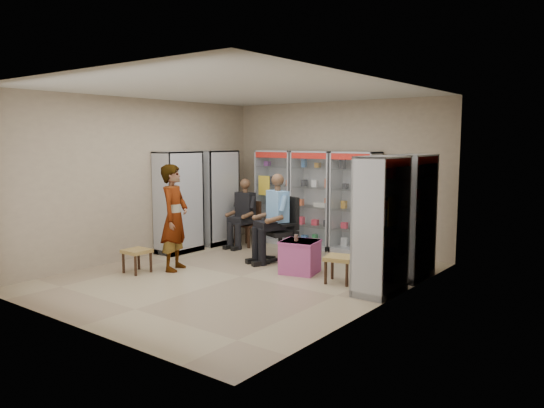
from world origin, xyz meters
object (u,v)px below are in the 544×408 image
Objects in this scene: cabinet_left_far at (217,197)px; wooden_chair at (247,224)px; office_chair at (280,229)px; woven_stool_a at (339,269)px; cabinet_back_mid at (315,200)px; cabinet_right_near at (381,226)px; cabinet_right_far at (412,217)px; cabinet_back_left at (278,197)px; standing_man at (174,218)px; woven_stool_b at (137,261)px; cabinet_left_near at (179,202)px; pink_trunk at (300,257)px; seated_shopkeeper at (279,221)px; cabinet_back_right at (355,203)px.

cabinet_left_far is 2.13× the size of wooden_chair.
woven_stool_a is (1.63, -0.63, -0.38)m from office_chair.
cabinet_right_near is at bearing -40.84° from cabinet_back_mid.
cabinet_back_left is at bearing 72.25° from cabinet_right_far.
woven_stool_b is at bearing 121.86° from standing_man.
cabinet_left_near is 2.19m from office_chair.
wooden_chair is at bearing -108.90° from cabinet_back_left.
office_chair is 0.99m from pink_trunk.
wooden_chair is 2.89m from woven_stool_b.
woven_stool_b is at bearing -94.12° from cabinet_back_left.
cabinet_back_left is 5.02× the size of woven_stool_b.
cabinet_back_mid is 3.50× the size of pink_trunk.
pink_trunk is at bearing 117.31° from cabinet_right_far.
seated_shopkeeper is at bearing -82.56° from cabinet_back_mid.
office_chair is at bearing 97.74° from cabinet_right_far.
cabinet_right_near reaches higher than office_chair.
cabinet_back_mid is 1.10× the size of standing_man.
cabinet_left_near is at bearing -117.61° from wooden_chair.
pink_trunk is (-1.60, -0.83, -0.73)m from cabinet_right_far.
cabinet_back_right is at bearing 36.16° from cabinet_right_near.
cabinet_back_mid is at bearing 116.66° from pink_trunk.
cabinet_back_right is (1.90, 0.00, 0.00)m from cabinet_back_left.
cabinet_right_near is (1.63, -2.23, 0.00)m from cabinet_back_right.
cabinet_back_left and cabinet_back_mid have the same top height.
cabinet_back_left is 4.18m from cabinet_right_near.
cabinet_left_far is at bearing -135.00° from cabinet_back_left.
cabinet_left_near is 1.10× the size of standing_man.
woven_stool_b is (0.67, -2.68, -0.80)m from cabinet_left_far.
cabinet_left_near is (0.00, -1.10, 0.00)m from cabinet_left_far.
cabinet_back_right reaches higher than wooden_chair.
cabinet_left_near is at bearing -132.80° from cabinet_back_mid.
cabinet_back_mid is at bearing 66.35° from cabinet_right_far.
cabinet_back_right is 1.00× the size of cabinet_right_far.
woven_stool_a is 3.39m from woven_stool_b.
cabinet_right_near reaches higher than woven_stool_b.
pink_trunk is at bearing -7.55° from seated_shopkeeper.
cabinet_left_near reaches higher than wooden_chair.
cabinet_back_right is 1.98m from cabinet_right_far.
cabinet_right_near is 1.32× the size of seated_shopkeeper.
wooden_chair is 2.51m from pink_trunk.
cabinet_left_far is (-1.88, -0.93, 0.00)m from cabinet_back_mid.
standing_man is at bearing 25.66° from cabinet_left_far.
woven_stool_a is at bearing -9.01° from pink_trunk.
cabinet_back_right is 5.02× the size of woven_stool_b.
office_chair is at bearing 158.68° from woven_stool_a.
wooden_chair reaches higher than woven_stool_b.
cabinet_right_near is at bearing 5.38° from seated_shopkeeper.
woven_stool_a is at bearing 141.65° from cabinet_right_far.
seated_shopkeeper is (2.08, -0.57, -0.24)m from cabinet_left_far.
pink_trunk is 1.34× the size of woven_stool_a.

